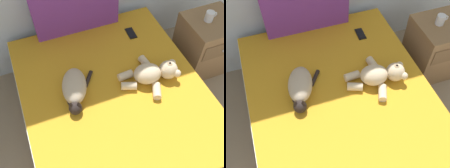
{
  "view_description": "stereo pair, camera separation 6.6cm",
  "coord_description": "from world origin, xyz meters",
  "views": [
    {
      "loc": [
        0.87,
        1.87,
        2.24
      ],
      "look_at": [
        1.35,
        3.06,
        0.55
      ],
      "focal_mm": 42.65,
      "sensor_mm": 36.0,
      "label": 1
    },
    {
      "loc": [
        0.94,
        1.85,
        2.24
      ],
      "look_at": [
        1.35,
        3.06,
        0.55
      ],
      "focal_mm": 42.65,
      "sensor_mm": 36.0,
      "label": 2
    }
  ],
  "objects": [
    {
      "name": "cat",
      "position": [
        1.05,
        3.11,
        0.58
      ],
      "size": [
        0.33,
        0.42,
        0.15
      ],
      "color": "tan",
      "rests_on": "bed"
    },
    {
      "name": "mug",
      "position": [
        2.45,
        3.38,
        0.66
      ],
      "size": [
        0.12,
        0.08,
        0.09
      ],
      "color": "silver",
      "rests_on": "nightstand"
    },
    {
      "name": "cell_phone",
      "position": [
        1.75,
        3.58,
        0.52
      ],
      "size": [
        0.08,
        0.15,
        0.01
      ],
      "color": "black",
      "rests_on": "bed"
    },
    {
      "name": "nightstand",
      "position": [
        2.49,
        3.36,
        0.31
      ],
      "size": [
        0.48,
        0.49,
        0.61
      ],
      "color": "olive",
      "rests_on": "ground_plane"
    },
    {
      "name": "patterned_cushion",
      "position": [
        1.3,
        3.85,
        0.75
      ],
      "size": [
        0.79,
        0.13,
        0.48
      ],
      "color": "#72338C",
      "rests_on": "bed"
    },
    {
      "name": "bed",
      "position": [
        1.35,
        2.89,
        0.25
      ],
      "size": [
        1.49,
        2.09,
        0.51
      ],
      "color": "olive",
      "rests_on": "ground_plane"
    },
    {
      "name": "teddy_bear",
      "position": [
        1.69,
        3.02,
        0.58
      ],
      "size": [
        0.51,
        0.44,
        0.16
      ],
      "color": "beige",
      "rests_on": "bed"
    }
  ]
}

